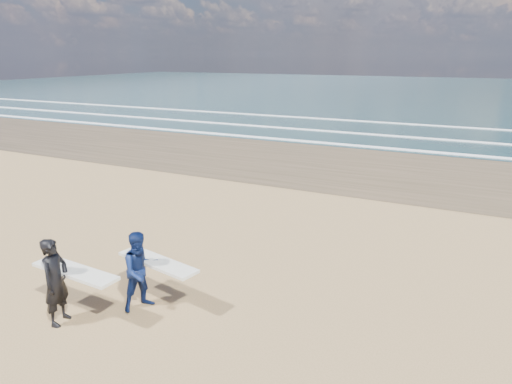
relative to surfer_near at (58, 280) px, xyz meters
The scene contains 2 objects.
surfer_near is the anchor object (origin of this frame).
surfer_far 1.75m from the surfer_near, 46.16° to the left, with size 2.26×1.38×1.85m.
Camera 1 is at (7.93, -5.67, 5.61)m, focal length 32.00 mm.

